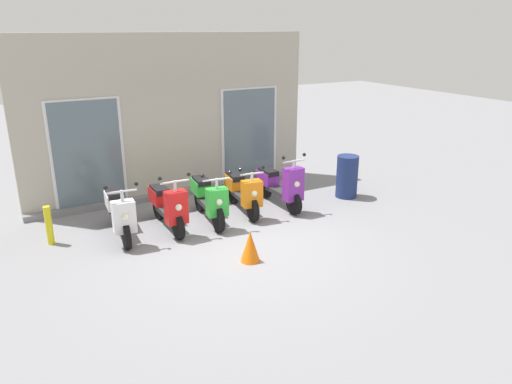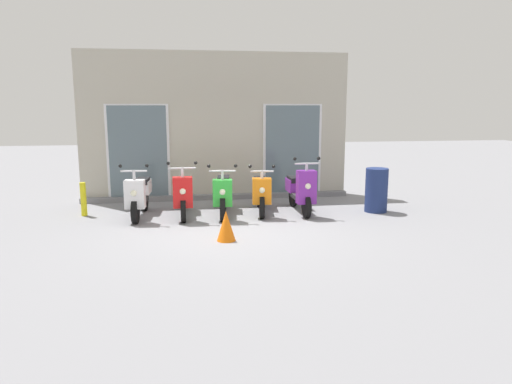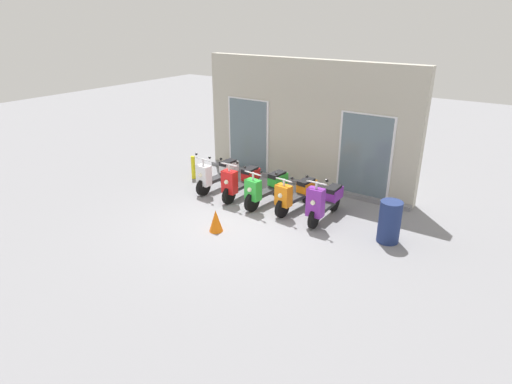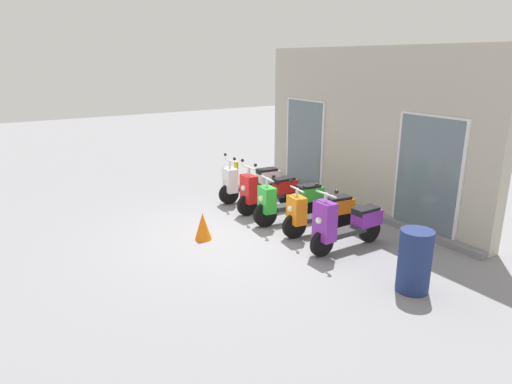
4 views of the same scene
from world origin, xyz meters
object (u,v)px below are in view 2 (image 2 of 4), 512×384
object	(u,v)px
traffic_cone	(226,226)
trash_bin	(376,190)
scooter_white	(140,194)
scooter_green	(223,193)
scooter_red	(183,194)
scooter_orange	(261,192)
curb_bollard	(83,199)
scooter_purple	(300,190)

from	to	relation	value
traffic_cone	trash_bin	size ratio (longest dim) A/B	0.55
scooter_white	scooter_green	world-z (taller)	scooter_white
scooter_red	scooter_orange	size ratio (longest dim) A/B	0.98
curb_bollard	scooter_green	bearing A→B (deg)	-7.29
scooter_purple	traffic_cone	world-z (taller)	scooter_purple
scooter_orange	curb_bollard	size ratio (longest dim) A/B	2.28
scooter_red	trash_bin	distance (m)	4.11
scooter_purple	curb_bollard	bearing A→B (deg)	175.45
scooter_green	scooter_orange	size ratio (longest dim) A/B	1.03
scooter_orange	trash_bin	bearing A→B (deg)	-6.74
scooter_red	trash_bin	size ratio (longest dim) A/B	1.66
traffic_cone	scooter_white	bearing A→B (deg)	128.32
scooter_white	trash_bin	size ratio (longest dim) A/B	1.73
scooter_red	curb_bollard	size ratio (longest dim) A/B	2.24
trash_bin	scooter_white	bearing A→B (deg)	176.96
traffic_cone	scooter_orange	bearing A→B (deg)	65.63
scooter_green	curb_bollard	size ratio (longest dim) A/B	2.36
scooter_green	scooter_orange	bearing A→B (deg)	8.16
scooter_red	scooter_purple	size ratio (longest dim) A/B	0.97
trash_bin	curb_bollard	world-z (taller)	trash_bin
trash_bin	curb_bollard	distance (m)	6.18
traffic_cone	curb_bollard	size ratio (longest dim) A/B	0.74
scooter_purple	trash_bin	world-z (taller)	scooter_purple
scooter_red	curb_bollard	xyz separation A→B (m)	(-2.04, 0.37, -0.12)
traffic_cone	scooter_red	bearing A→B (deg)	110.34
scooter_green	scooter_purple	bearing A→B (deg)	0.28
scooter_orange	scooter_green	bearing A→B (deg)	-171.84
scooter_white	scooter_orange	xyz separation A→B (m)	(2.52, 0.03, -0.02)
scooter_red	scooter_purple	xyz separation A→B (m)	(2.47, 0.01, 0.02)
scooter_red	scooter_orange	bearing A→B (deg)	4.08
scooter_red	traffic_cone	world-z (taller)	scooter_red
scooter_green	traffic_cone	xyz separation A→B (m)	(-0.11, -1.92, -0.21)
scooter_orange	curb_bollard	xyz separation A→B (m)	(-3.68, 0.25, -0.10)
scooter_orange	traffic_cone	xyz separation A→B (m)	(-0.92, -2.04, -0.19)
scooter_white	trash_bin	distance (m)	5.00
scooter_red	scooter_purple	bearing A→B (deg)	0.20
scooter_purple	trash_bin	size ratio (longest dim) A/B	1.72
scooter_red	scooter_green	world-z (taller)	scooter_red
scooter_orange	curb_bollard	bearing A→B (deg)	176.10
scooter_orange	scooter_purple	bearing A→B (deg)	-7.37
scooter_purple	traffic_cone	distance (m)	2.62
scooter_green	scooter_purple	xyz separation A→B (m)	(1.65, 0.01, 0.02)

